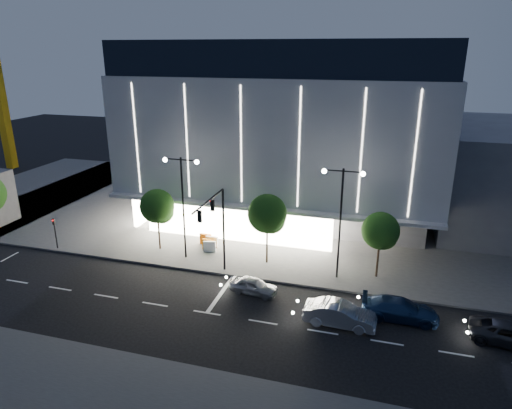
{
  "coord_description": "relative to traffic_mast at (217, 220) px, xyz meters",
  "views": [
    {
      "loc": [
        12.9,
        -26.8,
        17.27
      ],
      "look_at": [
        2.86,
        7.63,
        5.0
      ],
      "focal_mm": 32.0,
      "sensor_mm": 36.0,
      "label": 1
    }
  ],
  "objects": [
    {
      "name": "barrier_d",
      "position": [
        -2.42,
        4.27,
        -4.38
      ],
      "size": [
        1.13,
        0.48,
        1.0
      ],
      "primitive_type": "cube",
      "rotation": [
        0.0,
        0.0,
        0.22
      ],
      "color": "white",
      "rests_on": "sidewalk_museum"
    },
    {
      "name": "street_lamp_west",
      "position": [
        -4.0,
        2.66,
        0.93
      ],
      "size": [
        3.16,
        0.36,
        9.0
      ],
      "color": "black",
      "rests_on": "ground"
    },
    {
      "name": "barrier_c",
      "position": [
        -2.7,
        4.64,
        -4.38
      ],
      "size": [
        1.12,
        0.38,
        1.0
      ],
      "primitive_type": "cube",
      "rotation": [
        0.0,
        0.0,
        -0.12
      ],
      "color": "orange",
      "rests_on": "sidewalk_museum"
    },
    {
      "name": "tree_mid",
      "position": [
        3.03,
        3.68,
        -0.69
      ],
      "size": [
        3.25,
        3.25,
        6.15
      ],
      "color": "black",
      "rests_on": "ground"
    },
    {
      "name": "street_lamp_east",
      "position": [
        9.0,
        2.66,
        0.93
      ],
      "size": [
        3.16,
        0.36,
        9.0
      ],
      "color": "black",
      "rests_on": "ground"
    },
    {
      "name": "tree_right",
      "position": [
        12.03,
        3.68,
        -1.14
      ],
      "size": [
        2.91,
        2.91,
        5.51
      ],
      "color": "black",
      "rests_on": "ground"
    },
    {
      "name": "car_lead",
      "position": [
        3.33,
        -1.38,
        -4.41
      ],
      "size": [
        3.76,
        1.84,
        1.23
      ],
      "primitive_type": "imported",
      "rotation": [
        0.0,
        0.0,
        1.46
      ],
      "color": "#9D9FA4",
      "rests_on": "ground"
    },
    {
      "name": "car_second",
      "position": [
        9.93,
        -3.7,
        -4.25
      ],
      "size": [
        4.78,
        1.83,
        1.56
      ],
      "primitive_type": "imported",
      "rotation": [
        0.0,
        0.0,
        1.53
      ],
      "color": "#BABBC2",
      "rests_on": "ground"
    },
    {
      "name": "car_fourth",
      "position": [
        20.24,
        -2.77,
        -4.36
      ],
      "size": [
        5.02,
        2.81,
        1.33
      ],
      "primitive_type": "imported",
      "rotation": [
        0.0,
        0.0,
        1.44
      ],
      "color": "#2D2E32",
      "rests_on": "ground"
    },
    {
      "name": "barrier_b",
      "position": [
        -2.63,
        5.36,
        -4.38
      ],
      "size": [
        1.1,
        0.26,
        1.0
      ],
      "primitive_type": "cube",
      "rotation": [
        0.0,
        0.0,
        -0.01
      ],
      "color": "white",
      "rests_on": "sidewalk_museum"
    },
    {
      "name": "ground",
      "position": [
        -1.0,
        -3.34,
        -5.03
      ],
      "size": [
        160.0,
        160.0,
        0.0
      ],
      "primitive_type": "plane",
      "color": "black",
      "rests_on": "ground"
    },
    {
      "name": "traffic_mast",
      "position": [
        0.0,
        0.0,
        0.0
      ],
      "size": [
        0.33,
        5.89,
        7.07
      ],
      "color": "black",
      "rests_on": "ground"
    },
    {
      "name": "sidewalk_museum",
      "position": [
        4.0,
        20.66,
        -4.95
      ],
      "size": [
        70.0,
        40.0,
        0.15
      ],
      "primitive_type": "cube",
      "color": "#474747",
      "rests_on": "ground"
    },
    {
      "name": "museum",
      "position": [
        1.98,
        18.97,
        4.25
      ],
      "size": [
        30.0,
        25.8,
        18.0
      ],
      "color": "#4C4C51",
      "rests_on": "ground"
    },
    {
      "name": "tree_left",
      "position": [
        -6.97,
        3.68,
        -0.99
      ],
      "size": [
        3.02,
        3.02,
        5.72
      ],
      "color": "black",
      "rests_on": "ground"
    },
    {
      "name": "barrier_a",
      "position": [
        -3.4,
        5.73,
        -4.38
      ],
      "size": [
        1.11,
        0.3,
        1.0
      ],
      "primitive_type": "cube",
      "rotation": [
        0.0,
        0.0,
        -0.04
      ],
      "color": "orange",
      "rests_on": "sidewalk_museum"
    },
    {
      "name": "ped_signal_far",
      "position": [
        -16.0,
        1.16,
        -3.14
      ],
      "size": [
        0.22,
        0.24,
        3.0
      ],
      "color": "black",
      "rests_on": "ground"
    },
    {
      "name": "car_third",
      "position": [
        13.73,
        -1.89,
        -4.29
      ],
      "size": [
        5.1,
        2.17,
        1.47
      ],
      "primitive_type": "imported",
      "rotation": [
        0.0,
        0.0,
        1.59
      ],
      "color": "navy",
      "rests_on": "ground"
    }
  ]
}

